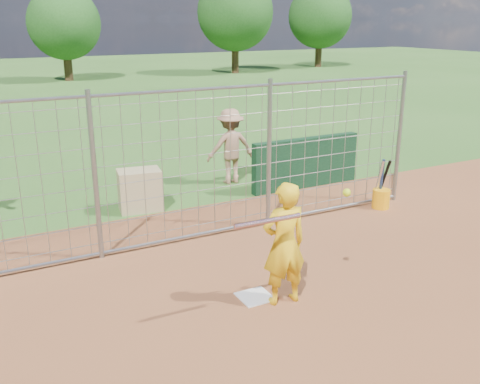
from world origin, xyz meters
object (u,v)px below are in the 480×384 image
batter (284,244)px  bystander_c (230,146)px  equipment_bin (140,190)px  bucket_with_bats (381,196)px

batter → bystander_c: (1.82, 5.12, 0.02)m
equipment_bin → bucket_with_bats: (4.20, -2.09, -0.15)m
bucket_with_bats → batter: bearing=-148.7°
batter → equipment_bin: (-0.55, 4.31, -0.42)m
batter → bystander_c: 5.43m
equipment_bin → bystander_c: bearing=27.6°
batter → bucket_with_bats: batter is taller
batter → equipment_bin: 4.37m
bystander_c → bucket_with_bats: bystander_c is taller
bystander_c → bucket_with_bats: size_ratio=1.72×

